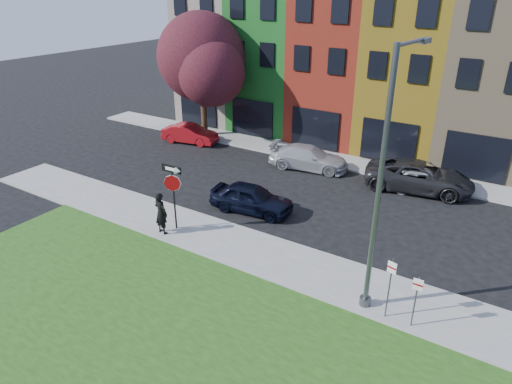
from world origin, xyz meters
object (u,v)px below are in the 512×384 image
Objects in this scene: man at (161,213)px; street_lamp at (382,187)px; stop_sign at (173,184)px; sedan_near at (251,198)px.

street_lamp reaches higher than man.
stop_sign is at bearing -175.94° from street_lamp.
street_lamp is (7.46, -3.90, 3.89)m from sedan_near.
street_lamp is (9.32, -0.37, 2.26)m from stop_sign.
man is 10.21m from street_lamp.
stop_sign is 0.72× the size of sedan_near.
stop_sign is at bearing 145.11° from sedan_near.
stop_sign is 1.59× the size of man.
man is 0.45× the size of sedan_near.
stop_sign reaches higher than man.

